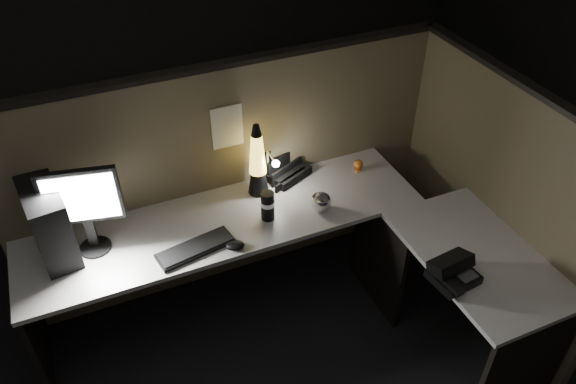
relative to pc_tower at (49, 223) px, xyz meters
name	(u,v)px	position (x,y,z in m)	size (l,w,h in m)	color
floor	(291,370)	(1.04, -0.71, -0.93)	(6.00, 6.00, 0.00)	black
room_shell	(293,135)	(1.04, -0.71, 0.69)	(6.00, 6.00, 6.00)	silver
partition_back	(231,179)	(1.04, 0.22, -0.18)	(2.66, 0.06, 1.50)	brown
partition_right	(493,203)	(2.37, -0.61, -0.18)	(0.06, 1.66, 1.50)	brown
desk	(303,262)	(1.22, -0.46, -0.35)	(2.60, 1.60, 0.73)	#B6B2AC
pc_tower	(49,223)	(0.00, 0.00, 0.00)	(0.17, 0.39, 0.41)	black
monitor	(83,203)	(0.18, -0.04, 0.10)	(0.39, 0.17, 0.51)	black
keyboard	(195,248)	(0.67, -0.28, -0.19)	(0.42, 0.14, 0.02)	black
mouse	(235,246)	(0.87, -0.35, -0.18)	(0.10, 0.07, 0.04)	black
clip_lamp	(272,168)	(1.26, 0.08, -0.07)	(0.04, 0.18, 0.23)	silver
organizer	(284,168)	(1.37, 0.16, -0.16)	(0.34, 0.32, 0.20)	black
lava_lamp	(258,165)	(1.16, 0.06, -0.01)	(0.13, 0.13, 0.47)	black
travel_mug	(268,206)	(1.12, -0.19, -0.11)	(0.08, 0.08, 0.18)	black
steel_mug	(321,203)	(1.44, -0.24, -0.16)	(0.12, 0.12, 0.09)	silver
figurine	(358,164)	(1.82, 0.00, -0.15)	(0.06, 0.06, 0.06)	orange
pinned_paper	(227,127)	(1.04, 0.18, 0.21)	(0.19, 0.00, 0.27)	white
desk_phone	(452,271)	(1.80, -0.99, -0.15)	(0.24, 0.25, 0.13)	black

